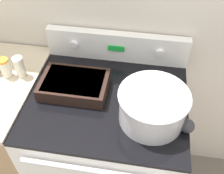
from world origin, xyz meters
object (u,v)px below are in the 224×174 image
mixing_bowl (153,106)px  spice_jar_orange_cap (5,68)px  spice_jar_white_cap (20,67)px  ladle (187,122)px  casserole_dish (74,84)px

mixing_bowl → spice_jar_orange_cap: bearing=168.4°
spice_jar_white_cap → spice_jar_orange_cap: bearing=-168.8°
spice_jar_orange_cap → mixing_bowl: bearing=-11.6°
ladle → spice_jar_orange_cap: bearing=169.3°
spice_jar_white_cap → spice_jar_orange_cap: 0.08m
mixing_bowl → ladle: (0.16, -0.02, -0.06)m
ladle → spice_jar_orange_cap: (-0.92, 0.17, 0.04)m
spice_jar_orange_cap → spice_jar_white_cap: bearing=11.2°
casserole_dish → spice_jar_white_cap: (-0.30, 0.05, 0.03)m
ladle → spice_jar_white_cap: (-0.85, 0.19, 0.04)m
spice_jar_white_cap → spice_jar_orange_cap: (-0.07, -0.01, -0.00)m
mixing_bowl → spice_jar_white_cap: 0.71m
mixing_bowl → casserole_dish: (-0.39, 0.13, -0.05)m
ladle → spice_jar_orange_cap: size_ratio=2.77×
casserole_dish → spice_jar_orange_cap: (-0.37, 0.03, 0.03)m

